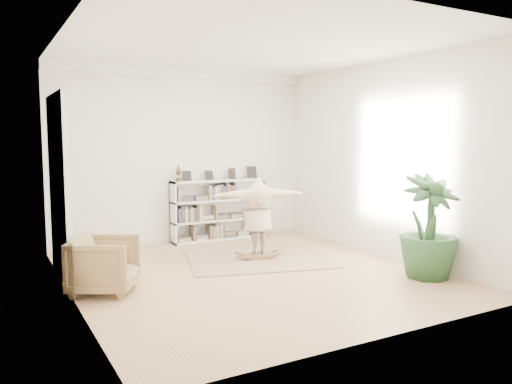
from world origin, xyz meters
TOP-DOWN VIEW (x-y plane):
  - floor at (0.00, 0.00)m, footprint 6.00×6.00m
  - room_shell at (0.00, 2.94)m, footprint 6.00×6.00m
  - doors at (-2.70, 1.30)m, footprint 0.09×1.78m
  - bookshelf at (0.74, 2.82)m, footprint 2.20×0.35m
  - armchair at (-2.30, 0.15)m, footprint 1.17×1.16m
  - rug at (0.56, 0.83)m, footprint 2.94×2.59m
  - rocker_board at (0.56, 0.83)m, footprint 0.62×0.46m
  - person at (0.56, 0.83)m, footprint 1.78×0.90m
  - houseplant at (2.30, -1.52)m, footprint 1.03×1.03m

SIDE VIEW (x-z plane):
  - floor at x=0.00m, z-range 0.00..0.00m
  - rug at x=0.56m, z-range 0.00..0.02m
  - rocker_board at x=0.56m, z-range 0.01..0.13m
  - armchair at x=-2.30m, z-range 0.00..0.79m
  - bookshelf at x=0.74m, z-range -0.18..1.46m
  - houseplant at x=2.30m, z-range 0.00..1.63m
  - person at x=0.56m, z-range 0.14..1.53m
  - doors at x=-2.70m, z-range -0.06..2.86m
  - room_shell at x=0.00m, z-range 0.51..6.51m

